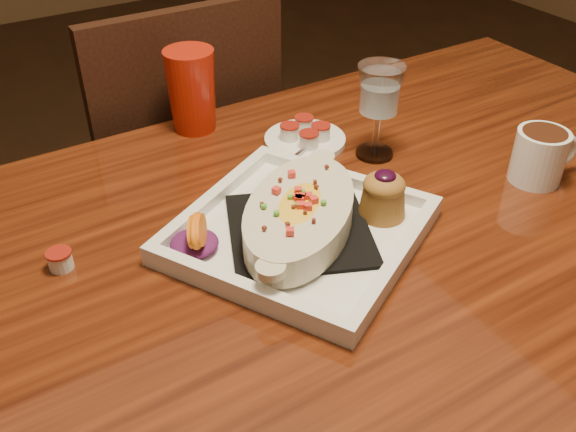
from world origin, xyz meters
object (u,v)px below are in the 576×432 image
table (339,286)px  goblet (380,95)px  plate (304,220)px  red_tumbler (192,91)px  saucer (305,137)px  coffee_mug (541,154)px  chair_far (178,177)px

table → goblet: bearing=41.0°
plate → red_tumbler: bearing=59.9°
plate → saucer: size_ratio=2.95×
goblet → saucer: 0.16m
coffee_mug → saucer: (-0.25, 0.29, -0.03)m
red_tumbler → table: bearing=-84.2°
plate → chair_far: bearing=56.6°
red_tumbler → coffee_mug: bearing=-48.9°
saucer → red_tumbler: 0.22m
coffee_mug → goblet: goblet is taller
plate → saucer: plate is taller
chair_far → coffee_mug: 0.81m
coffee_mug → saucer: 0.38m
saucer → table: bearing=-111.6°
plate → red_tumbler: red_tumbler is taller
table → saucer: 0.29m
goblet → chair_far: bearing=110.2°
table → plate: size_ratio=3.60×
chair_far → plate: (-0.05, -0.61, 0.27)m
coffee_mug → red_tumbler: red_tumbler is taller
plate → red_tumbler: 0.38m
saucer → red_tumbler: bearing=132.0°
plate → goblet: size_ratio=2.62×
plate → goblet: bearing=0.9°
plate → red_tumbler: (0.01, 0.38, 0.04)m
chair_far → red_tumbler: chair_far is taller
chair_far → saucer: (0.10, -0.38, 0.25)m
goblet → plate: bearing=-150.3°
coffee_mug → chair_far: bearing=128.0°
chair_far → coffee_mug: chair_far is taller
goblet → saucer: bearing=129.7°
table → red_tumbler: 0.44m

